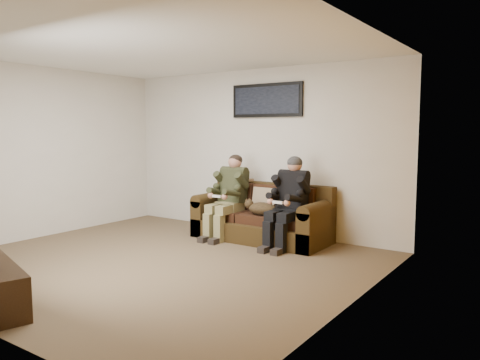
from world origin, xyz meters
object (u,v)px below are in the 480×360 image
Objects in this scene: cat at (262,208)px; person_left at (229,192)px; sofa at (264,219)px; framed_poster at (267,100)px; person_right at (289,197)px.

person_left is at bearing 176.29° from cat.
framed_poster reaches higher than sofa.
cat is at bearing -3.71° from person_left.
framed_poster is at bearing 116.12° from cat.
sofa is 0.30m from cat.
cat is 0.53× the size of framed_poster.
framed_poster is at bearing 116.94° from sofa.
person_left is 0.99× the size of person_right.
person_left is at bearing -119.67° from framed_poster.
cat is (-0.43, -0.04, -0.20)m from person_right.
person_left is 1.92× the size of cat.
framed_poster is (-0.20, 0.39, 1.79)m from sofa.
person_left is 1.01× the size of framed_poster.
person_right is (0.52, -0.17, 0.39)m from sofa.
framed_poster is at bearing 60.33° from person_left.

